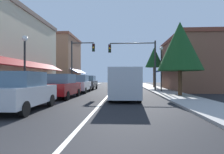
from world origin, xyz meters
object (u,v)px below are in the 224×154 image
(traffic_signal_left_corner, at_px, (79,58))
(street_lamp_left_near, at_px, (25,56))
(parked_car_second_left, at_px, (62,86))
(tree_right_near, at_px, (180,46))
(street_lamp_right_mid, at_px, (161,61))
(parked_car_nearest_left, at_px, (22,91))
(traffic_signal_mast_arm, at_px, (139,57))
(parked_car_far_left, at_px, (89,83))
(parked_car_third_left, at_px, (80,84))
(van_in_lane, at_px, (124,83))
(tree_right_far, at_px, (154,58))

(traffic_signal_left_corner, bearing_deg, street_lamp_left_near, -95.68)
(parked_car_second_left, distance_m, traffic_signal_left_corner, 8.71)
(street_lamp_left_near, relative_size, tree_right_near, 0.70)
(parked_car_second_left, bearing_deg, street_lamp_right_mid, 37.32)
(parked_car_nearest_left, distance_m, traffic_signal_left_corner, 13.79)
(traffic_signal_mast_arm, bearing_deg, parked_car_far_left, 157.41)
(parked_car_third_left, relative_size, traffic_signal_left_corner, 0.71)
(van_in_lane, height_order, tree_right_near, tree_right_near)
(parked_car_nearest_left, height_order, traffic_signal_left_corner, traffic_signal_left_corner)
(parked_car_second_left, bearing_deg, tree_right_near, 10.71)
(van_in_lane, xyz_separation_m, tree_right_far, (4.40, 14.75, 3.32))
(street_lamp_left_near, bearing_deg, traffic_signal_left_corner, 84.32)
(parked_car_far_left, xyz_separation_m, tree_right_far, (8.90, 4.29, 3.59))
(parked_car_far_left, bearing_deg, street_lamp_right_mid, -24.87)
(traffic_signal_left_corner, xyz_separation_m, street_lamp_left_near, (-1.01, -10.19, -0.96))
(parked_car_second_left, relative_size, traffic_signal_mast_arm, 0.74)
(parked_car_third_left, bearing_deg, traffic_signal_left_corner, 103.74)
(parked_car_far_left, distance_m, street_lamp_left_near, 12.32)
(parked_car_second_left, distance_m, tree_right_far, 17.23)
(van_in_lane, relative_size, street_lamp_right_mid, 1.10)
(street_lamp_left_near, distance_m, tree_right_near, 11.27)
(van_in_lane, relative_size, tree_right_far, 0.87)
(street_lamp_right_mid, height_order, tree_right_near, tree_right_near)
(parked_car_third_left, distance_m, street_lamp_left_near, 7.71)
(parked_car_nearest_left, relative_size, street_lamp_right_mid, 0.87)
(van_in_lane, xyz_separation_m, traffic_signal_left_corner, (-5.28, 8.62, 2.68))
(street_lamp_right_mid, bearing_deg, street_lamp_left_near, -141.15)
(traffic_signal_left_corner, xyz_separation_m, street_lamp_right_mid, (9.08, -2.06, -0.63))
(parked_car_far_left, distance_m, tree_right_far, 10.51)
(traffic_signal_left_corner, xyz_separation_m, tree_right_far, (9.67, 6.13, 0.64))
(tree_right_near, bearing_deg, parked_car_third_left, 157.31)
(parked_car_far_left, height_order, street_lamp_left_near, street_lamp_left_near)
(parked_car_third_left, distance_m, tree_right_far, 13.21)
(parked_car_third_left, bearing_deg, parked_car_far_left, 88.96)
(van_in_lane, bearing_deg, parked_car_nearest_left, -134.36)
(parked_car_second_left, distance_m, tree_right_near, 9.54)
(parked_car_second_left, bearing_deg, parked_car_third_left, 90.57)
(van_in_lane, bearing_deg, tree_right_near, 23.48)
(parked_car_far_left, bearing_deg, tree_right_near, -43.56)
(traffic_signal_mast_arm, xyz_separation_m, street_lamp_right_mid, (2.21, -1.36, -0.66))
(street_lamp_left_near, xyz_separation_m, street_lamp_right_mid, (10.10, 8.13, 0.33))
(parked_car_second_left, distance_m, parked_car_third_left, 5.20)
(parked_car_nearest_left, xyz_separation_m, parked_car_far_left, (0.11, 15.29, 0.00))
(street_lamp_right_mid, bearing_deg, parked_car_third_left, -173.78)
(parked_car_second_left, height_order, street_lamp_right_mid, street_lamp_right_mid)
(parked_car_nearest_left, relative_size, parked_car_third_left, 1.00)
(parked_car_far_left, relative_size, traffic_signal_mast_arm, 0.73)
(parked_car_nearest_left, relative_size, traffic_signal_mast_arm, 0.74)
(tree_right_near, xyz_separation_m, tree_right_far, (0.04, 12.79, 0.50))
(traffic_signal_mast_arm, bearing_deg, traffic_signal_left_corner, 174.19)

